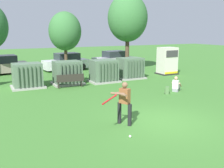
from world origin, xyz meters
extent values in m
plane|color=#3D752D|center=(0.00, 0.00, 0.00)|extent=(96.00, 96.00, 0.00)
cube|color=#9E9B93|center=(-3.99, 9.24, 0.06)|extent=(2.10, 1.70, 0.12)
cube|color=#567056|center=(-3.99, 9.24, 0.87)|extent=(1.80, 1.40, 1.50)
cube|color=#495F49|center=(-4.63, 8.48, 0.87)|extent=(0.06, 0.12, 1.27)
cube|color=#495F49|center=(-4.38, 8.48, 0.87)|extent=(0.06, 0.12, 1.27)
cube|color=#495F49|center=(-4.12, 8.48, 0.87)|extent=(0.06, 0.12, 1.27)
cube|color=#495F49|center=(-3.87, 8.48, 0.87)|extent=(0.06, 0.12, 1.27)
cube|color=#495F49|center=(-3.61, 8.48, 0.87)|extent=(0.06, 0.12, 1.27)
cube|color=#495F49|center=(-3.36, 8.48, 0.87)|extent=(0.06, 0.12, 1.27)
cube|color=#9E9B93|center=(-1.31, 9.16, 0.06)|extent=(2.10, 1.70, 0.12)
cube|color=#567056|center=(-1.31, 9.16, 0.87)|extent=(1.80, 1.40, 1.50)
cube|color=#495F49|center=(-1.95, 8.40, 0.87)|extent=(0.06, 0.12, 1.27)
cube|color=#495F49|center=(-1.69, 8.40, 0.87)|extent=(0.06, 0.12, 1.27)
cube|color=#495F49|center=(-1.44, 8.40, 0.87)|extent=(0.06, 0.12, 1.27)
cube|color=#495F49|center=(-1.18, 8.40, 0.87)|extent=(0.06, 0.12, 1.27)
cube|color=#495F49|center=(-0.93, 8.40, 0.87)|extent=(0.06, 0.12, 1.27)
cube|color=#495F49|center=(-0.67, 8.40, 0.87)|extent=(0.06, 0.12, 1.27)
cube|color=#9E9B93|center=(1.31, 8.77, 0.06)|extent=(2.10, 1.70, 0.12)
cube|color=#567056|center=(1.31, 8.77, 0.87)|extent=(1.80, 1.40, 1.50)
cube|color=#495F49|center=(0.67, 8.01, 0.87)|extent=(0.06, 0.12, 1.27)
cube|color=#495F49|center=(0.93, 8.01, 0.87)|extent=(0.06, 0.12, 1.27)
cube|color=#495F49|center=(1.18, 8.01, 0.87)|extent=(0.06, 0.12, 1.27)
cube|color=#495F49|center=(1.44, 8.01, 0.87)|extent=(0.06, 0.12, 1.27)
cube|color=#495F49|center=(1.69, 8.01, 0.87)|extent=(0.06, 0.12, 1.27)
cube|color=#495F49|center=(1.95, 8.01, 0.87)|extent=(0.06, 0.12, 1.27)
cube|color=#9E9B93|center=(3.76, 9.15, 0.06)|extent=(2.10, 1.70, 0.12)
cube|color=#567056|center=(3.76, 9.15, 0.87)|extent=(1.80, 1.40, 1.50)
cube|color=#495F49|center=(3.12, 8.39, 0.87)|extent=(0.06, 0.12, 1.27)
cube|color=#495F49|center=(3.38, 8.39, 0.87)|extent=(0.06, 0.12, 1.27)
cube|color=#495F49|center=(3.63, 8.39, 0.87)|extent=(0.06, 0.12, 1.27)
cube|color=#495F49|center=(3.89, 8.39, 0.87)|extent=(0.06, 0.12, 1.27)
cube|color=#495F49|center=(4.14, 8.39, 0.87)|extent=(0.06, 0.12, 1.27)
cube|color=#495F49|center=(4.40, 8.39, 0.87)|extent=(0.06, 0.12, 1.27)
cube|color=#262626|center=(7.64, 9.50, 0.05)|extent=(1.60, 1.40, 0.10)
cube|color=beige|center=(7.64, 9.50, 1.20)|extent=(1.40, 1.20, 2.20)
cube|color=#383838|center=(7.64, 8.88, 1.81)|extent=(1.19, 0.04, 0.55)
cube|color=yellow|center=(7.64, 8.88, 0.20)|extent=(1.33, 0.04, 0.16)
cube|color=#2D2823|center=(-1.49, 8.00, 0.45)|extent=(1.83, 0.56, 0.05)
cube|color=#2D2823|center=(-1.51, 7.82, 0.70)|extent=(1.80, 0.20, 0.44)
cylinder|color=#2D2823|center=(-2.24, 8.21, 0.21)|extent=(0.06, 0.06, 0.42)
cylinder|color=#2D2823|center=(-0.72, 8.07, 0.21)|extent=(0.06, 0.06, 0.42)
cylinder|color=#2D2823|center=(-2.27, 7.93, 0.21)|extent=(0.06, 0.06, 0.42)
cylinder|color=#2D2823|center=(-0.74, 7.79, 0.21)|extent=(0.06, 0.06, 0.42)
cylinder|color=black|center=(-1.50, 0.23, 0.44)|extent=(0.16, 0.16, 0.88)
cylinder|color=black|center=(-1.73, 0.65, 0.44)|extent=(0.16, 0.16, 0.88)
cube|color=brown|center=(-1.61, 0.44, 1.18)|extent=(0.40, 0.47, 0.60)
sphere|color=brown|center=(-1.61, 0.44, 1.62)|extent=(0.23, 0.23, 0.23)
cylinder|color=brown|center=(-1.90, 0.18, 1.34)|extent=(0.18, 0.55, 0.09)
cylinder|color=brown|center=(-1.98, 0.34, 1.34)|extent=(0.46, 0.43, 0.09)
cylinder|color=red|center=(-2.54, -0.07, 1.27)|extent=(0.77, 0.47, 0.21)
sphere|color=red|center=(-2.16, 0.13, 1.34)|extent=(0.08, 0.08, 0.08)
sphere|color=white|center=(-2.07, -0.79, 0.04)|extent=(0.09, 0.09, 0.09)
cube|color=gray|center=(3.98, 3.99, 0.10)|extent=(0.38, 0.42, 0.20)
cube|color=white|center=(3.98, 3.99, 0.46)|extent=(0.38, 0.42, 0.52)
sphere|color=tan|center=(3.98, 3.99, 0.85)|extent=(0.22, 0.22, 0.22)
cylinder|color=gray|center=(4.12, 4.19, 0.22)|extent=(0.45, 0.35, 0.13)
cylinder|color=gray|center=(4.31, 4.31, 0.23)|extent=(0.31, 0.26, 0.46)
cylinder|color=gray|center=(4.22, 4.02, 0.22)|extent=(0.45, 0.35, 0.13)
cylinder|color=gray|center=(4.41, 4.14, 0.23)|extent=(0.31, 0.26, 0.46)
cylinder|color=tan|center=(4.04, 4.30, 0.42)|extent=(0.39, 0.29, 0.32)
cylinder|color=tan|center=(4.29, 3.91, 0.42)|extent=(0.39, 0.29, 0.32)
cube|color=#4C723F|center=(3.13, 3.72, 0.22)|extent=(0.36, 0.37, 0.44)
cube|color=#3D5B33|center=(3.03, 3.81, 0.15)|extent=(0.19, 0.21, 0.22)
cylinder|color=#4C3828|center=(-0.02, 13.75, 1.12)|extent=(0.28, 0.28, 2.25)
ellipsoid|color=#387038|center=(-0.02, 13.75, 3.64)|extent=(2.77, 2.77, 3.28)
cylinder|color=#4C3828|center=(5.76, 13.12, 1.49)|extent=(0.37, 0.37, 2.99)
ellipsoid|color=#387038|center=(5.76, 13.12, 4.84)|extent=(3.68, 3.68, 4.37)
cube|color=gray|center=(-5.13, 15.74, 0.58)|extent=(4.32, 2.03, 0.80)
cube|color=#262B33|center=(-4.98, 15.76, 1.30)|extent=(2.22, 1.72, 0.64)
cylinder|color=black|center=(-3.76, 15.00, 0.32)|extent=(0.66, 0.27, 0.64)
cylinder|color=black|center=(-3.90, 16.70, 0.32)|extent=(0.66, 0.27, 0.64)
cube|color=silver|center=(0.49, 15.62, 0.58)|extent=(4.37, 2.19, 0.80)
cube|color=#262B33|center=(0.64, 15.63, 1.30)|extent=(2.27, 1.80, 0.64)
cylinder|color=black|center=(-0.70, 14.61, 0.32)|extent=(0.66, 0.30, 0.64)
cylinder|color=black|center=(-0.91, 16.30, 0.32)|extent=(0.66, 0.30, 0.64)
cylinder|color=black|center=(1.88, 14.93, 0.32)|extent=(0.66, 0.30, 0.64)
cylinder|color=black|center=(1.68, 16.62, 0.32)|extent=(0.66, 0.30, 0.64)
cube|color=#B2B2B7|center=(5.67, 15.92, 0.58)|extent=(4.36, 2.16, 0.80)
cube|color=#262B33|center=(5.82, 15.93, 1.30)|extent=(2.26, 1.79, 0.64)
cylinder|color=black|center=(4.47, 14.93, 0.32)|extent=(0.66, 0.29, 0.64)
cylinder|color=black|center=(4.28, 16.62, 0.32)|extent=(0.66, 0.29, 0.64)
cylinder|color=black|center=(7.06, 15.22, 0.32)|extent=(0.66, 0.29, 0.64)
cylinder|color=black|center=(6.86, 16.91, 0.32)|extent=(0.66, 0.29, 0.64)
camera|label=1|loc=(-6.45, -8.14, 3.71)|focal=41.37mm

